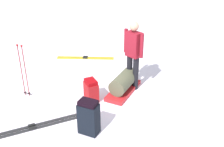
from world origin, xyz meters
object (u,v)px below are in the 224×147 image
at_px(skier_standing, 133,52).
at_px(gear_sled, 123,84).
at_px(ski_pair_far, 32,127).
at_px(ski_poles_planted_near, 23,68).
at_px(ski_pair_near, 85,58).
at_px(backpack_bright, 89,117).
at_px(backpack_large_dark, 91,91).

xyz_separation_m(skier_standing, gear_sled, (-0.03, -0.33, -0.73)).
bearing_deg(ski_pair_far, ski_poles_planted_near, 147.33).
xyz_separation_m(ski_pair_near, ski_poles_planted_near, (0.39, -2.46, 0.71)).
xyz_separation_m(backpack_bright, gear_sled, (-0.37, 1.65, -0.13)).
distance_m(skier_standing, backpack_bright, 2.09).
distance_m(ski_pair_near, ski_pair_far, 3.51).
height_order(ski_poles_planted_near, gear_sled, ski_poles_planted_near).
bearing_deg(skier_standing, ski_pair_far, -104.04).
bearing_deg(skier_standing, backpack_large_dark, -109.88).
bearing_deg(ski_pair_near, gear_sled, -23.48).
bearing_deg(backpack_bright, backpack_large_dark, 129.65).
bearing_deg(ski_poles_planted_near, backpack_large_dark, 29.54).
distance_m(ski_pair_far, gear_sled, 2.34).
xyz_separation_m(backpack_large_dark, ski_poles_planted_near, (-1.37, -0.78, 0.46)).
relative_size(backpack_bright, gear_sled, 0.57).
bearing_deg(skier_standing, ski_poles_planted_near, -133.39).
bearing_deg(ski_poles_planted_near, ski_pair_far, -32.67).
xyz_separation_m(ski_pair_far, gear_sled, (0.61, 2.25, 0.21)).
relative_size(ski_pair_near, ski_poles_planted_near, 1.18).
height_order(ski_pair_near, backpack_large_dark, backpack_large_dark).
bearing_deg(gear_sled, ski_pair_near, 156.52).
xyz_separation_m(ski_pair_near, backpack_large_dark, (1.76, -1.68, 0.25)).
height_order(ski_pair_far, gear_sled, gear_sled).
xyz_separation_m(ski_pair_near, ski_pair_far, (1.51, -3.17, -0.00)).
bearing_deg(backpack_large_dark, skier_standing, 70.12).
xyz_separation_m(backpack_large_dark, backpack_bright, (0.73, -0.88, 0.09)).
bearing_deg(backpack_bright, ski_pair_near, 134.15).
distance_m(skier_standing, ski_poles_planted_near, 2.58).
xyz_separation_m(skier_standing, ski_poles_planted_near, (-1.76, -1.86, -0.23)).
height_order(backpack_bright, ski_poles_planted_near, ski_poles_planted_near).
relative_size(skier_standing, ski_poles_planted_near, 1.31).
height_order(skier_standing, gear_sled, skier_standing).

